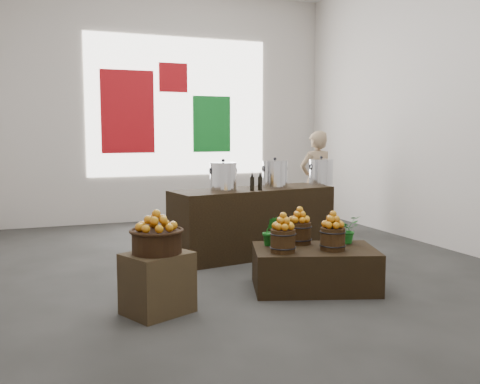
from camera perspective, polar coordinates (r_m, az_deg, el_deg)
name	(u,v)px	position (r m, az deg, el deg)	size (l,w,h in m)	color
ground	(232,265)	(6.33, -0.88, -7.81)	(7.00, 7.00, 0.00)	#383735
back_wall	(162,107)	(9.51, -8.33, 9.01)	(6.00, 0.04, 4.00)	beige
back_opening	(179,107)	(9.56, -6.53, 9.02)	(3.20, 0.02, 2.40)	white
deco_red_left	(128,112)	(9.36, -11.90, 8.37)	(0.90, 0.04, 1.40)	#AC0D14
deco_green_right	(212,124)	(9.72, -3.04, 7.24)	(0.70, 0.04, 1.00)	#127826
deco_red_upper	(173,78)	(9.57, -7.14, 12.02)	(0.50, 0.04, 0.50)	#AC0D14
crate	(158,283)	(4.71, -8.79, -9.57)	(0.53, 0.43, 0.53)	#4A3B22
wicker_basket	(157,242)	(4.63, -8.87, -5.28)	(0.42, 0.42, 0.19)	black
apples_in_basket	(156,221)	(4.59, -8.91, -3.03)	(0.33, 0.33, 0.18)	#991E04
display_table	(315,268)	(5.41, 7.95, -8.08)	(1.19, 0.73, 0.41)	black
apple_bucket_front_left	(283,241)	(5.13, 4.60, -5.22)	(0.24, 0.24, 0.22)	#39240F
apples_in_bucket_front_left	(283,221)	(5.10, 4.62, -3.12)	(0.18, 0.18, 0.16)	#991E04
apple_bucket_front_right	(333,239)	(5.29, 9.86, -4.94)	(0.24, 0.24, 0.22)	#39240F
apples_in_bucket_front_right	(333,219)	(5.25, 9.90, -2.91)	(0.18, 0.18, 0.16)	#991E04
apple_bucket_rear	(299,233)	(5.54, 6.36, -4.38)	(0.24, 0.24, 0.22)	#39240F
apples_in_bucket_rear	(300,215)	(5.50, 6.39, -2.43)	(0.18, 0.18, 0.16)	#991E04
herb_garnish_right	(347,229)	(5.63, 11.29, -3.93)	(0.26, 0.22, 0.29)	#15641A
herb_garnish_left	(271,231)	(5.41, 3.28, -4.18)	(0.16, 0.13, 0.30)	#15641A
counter	(253,222)	(6.76, 1.38, -3.22)	(2.08, 0.66, 0.85)	black
stock_pot_left	(223,177)	(6.48, -1.80, 1.58)	(0.32, 0.32, 0.32)	silver
stock_pot_center	(275,175)	(6.87, 3.74, 1.85)	(0.32, 0.32, 0.32)	silver
stock_pot_right	(321,172)	(7.32, 8.64, 2.07)	(0.32, 0.32, 0.32)	silver
oil_cruets	(262,180)	(6.52, 2.36, 1.24)	(0.15, 0.06, 0.24)	black
shopper	(316,181)	(8.55, 8.11, 1.19)	(0.58, 0.38, 1.58)	#967B5C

